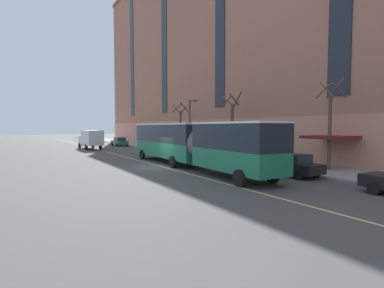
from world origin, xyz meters
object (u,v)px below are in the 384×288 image
at_px(street_tree_far_uptown, 180,126).
at_px(street_lamp, 191,121).
at_px(parked_car_green_1, 120,142).
at_px(street_tree_mid_block, 232,124).
at_px(parked_car_champagne_0, 201,153).
at_px(parked_car_black_2, 292,165).
at_px(street_tree_near_corner, 330,124).
at_px(parked_car_green_5, 163,148).
at_px(city_bus, 189,142).
at_px(box_truck, 91,138).

xyz_separation_m(street_tree_far_uptown, street_lamp, (-2.35, -6.89, 0.53)).
height_order(parked_car_green_1, street_tree_mid_block, street_tree_mid_block).
relative_size(parked_car_champagne_0, street_tree_far_uptown, 0.65).
relative_size(parked_car_green_1, street_tree_mid_block, 0.62).
xyz_separation_m(parked_car_black_2, street_tree_near_corner, (4.06, -0.02, 2.86)).
xyz_separation_m(parked_car_green_5, street_tree_mid_block, (4.27, -8.48, 2.94)).
bearing_deg(parked_car_black_2, street_tree_far_uptown, 80.27).
relative_size(city_bus, parked_car_champagne_0, 4.61).
height_order(parked_car_green_5, street_tree_near_corner, street_tree_near_corner).
bearing_deg(street_tree_mid_block, street_tree_far_uptown, 89.98).
bearing_deg(parked_car_black_2, parked_car_champagne_0, 90.51).
xyz_separation_m(parked_car_black_2, parked_car_green_5, (-0.23, 20.24, 0.00)).
distance_m(parked_car_champagne_0, parked_car_black_2, 11.49).
height_order(box_truck, street_lamp, street_lamp).
distance_m(parked_car_green_1, parked_car_green_5, 18.25).
bearing_deg(box_truck, street_tree_near_corner, -72.60).
bearing_deg(street_tree_mid_block, parked_car_champagne_0, -176.36).
distance_m(city_bus, parked_car_black_2, 8.49).
distance_m(parked_car_green_1, street_tree_mid_block, 27.23).
xyz_separation_m(city_bus, street_tree_mid_block, (7.99, 4.37, 1.56)).
height_order(street_tree_near_corner, street_tree_far_uptown, street_tree_near_corner).
relative_size(parked_car_champagne_0, parked_car_green_1, 1.00).
bearing_deg(parked_car_champagne_0, parked_car_green_5, 90.86).
distance_m(parked_car_green_1, box_truck, 8.13).
xyz_separation_m(parked_car_green_1, street_tree_far_uptown, (4.28, -14.96, 2.83)).
distance_m(city_bus, box_truck, 25.92).
bearing_deg(box_truck, street_lamp, -64.11).
height_order(parked_car_green_5, street_tree_far_uptown, street_tree_far_uptown).
height_order(parked_car_green_5, box_truck, box_truck).
relative_size(street_tree_far_uptown, street_lamp, 1.05).
xyz_separation_m(city_bus, box_truck, (-2.39, 25.80, -0.48)).
distance_m(parked_car_green_5, box_truck, 14.35).
height_order(parked_car_green_1, parked_car_black_2, same).
relative_size(parked_car_black_2, box_truck, 0.60).
xyz_separation_m(box_truck, street_lamp, (8.04, -16.56, 2.47)).
bearing_deg(parked_car_green_1, street_tree_mid_block, -80.92).
xyz_separation_m(parked_car_green_1, street_tree_mid_block, (4.27, -26.73, 2.94)).
xyz_separation_m(parked_car_green_5, box_truck, (-6.11, 12.95, 0.89)).
xyz_separation_m(city_bus, parked_car_green_1, (3.71, 31.10, -1.37)).
xyz_separation_m(parked_car_green_1, parked_car_black_2, (0.24, -38.49, -0.00)).
distance_m(city_bus, street_tree_near_corner, 11.02).
relative_size(box_truck, street_tree_mid_block, 0.99).
bearing_deg(city_bus, parked_car_black_2, -61.83).
distance_m(street_tree_near_corner, street_tree_far_uptown, 23.55).
xyz_separation_m(street_tree_mid_block, street_tree_far_uptown, (0.00, 11.77, -0.11)).
distance_m(street_tree_mid_block, street_lamp, 5.43).
xyz_separation_m(parked_car_champagne_0, parked_car_green_5, (-0.13, 8.75, -0.00)).
distance_m(parked_car_black_2, street_lamp, 17.05).
bearing_deg(parked_car_green_5, parked_car_green_1, 90.03).
distance_m(city_bus, parked_car_champagne_0, 5.79).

